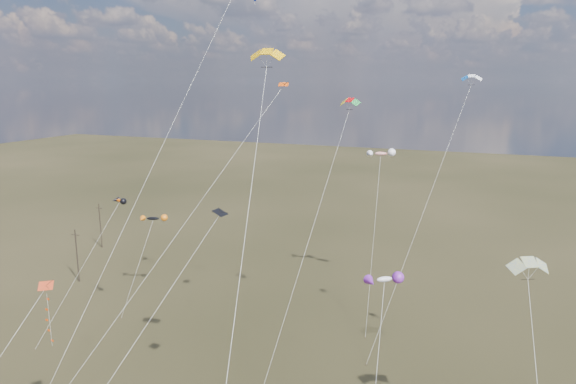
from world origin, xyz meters
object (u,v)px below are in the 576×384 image
at_px(utility_pole_near, 77,255).
at_px(parafoil_yellow, 266,55).
at_px(novelty_black_orange, 153,219).
at_px(utility_pole_far, 100,225).

relative_size(utility_pole_near, parafoil_yellow, 0.25).
bearing_deg(novelty_black_orange, parafoil_yellow, -39.67).
xyz_separation_m(utility_pole_far, novelty_black_orange, (22.32, -14.72, 7.15)).
relative_size(utility_pole_near, utility_pole_far, 1.00).
relative_size(utility_pole_far, parafoil_yellow, 0.25).
distance_m(utility_pole_near, utility_pole_far, 16.12).
bearing_deg(utility_pole_far, utility_pole_near, -60.26).
bearing_deg(utility_pole_near, parafoil_yellow, -29.00).
distance_m(parafoil_yellow, novelty_black_orange, 39.29).
distance_m(utility_pole_near, novelty_black_orange, 16.02).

